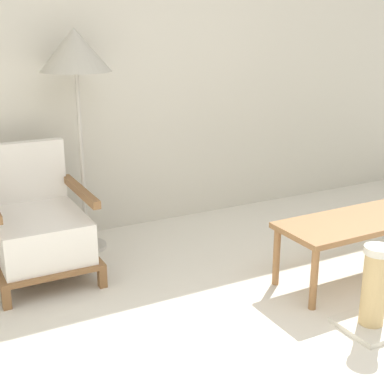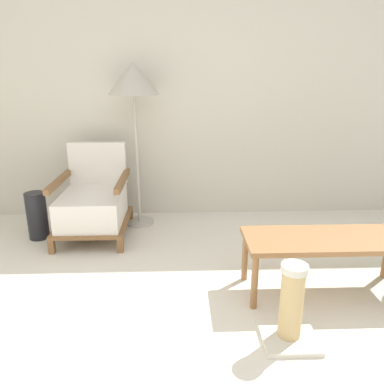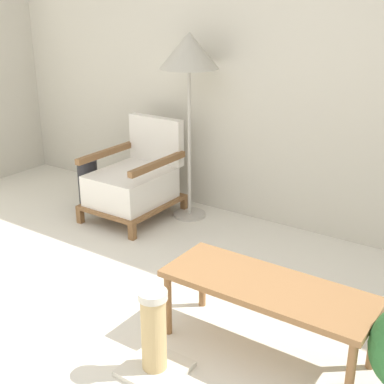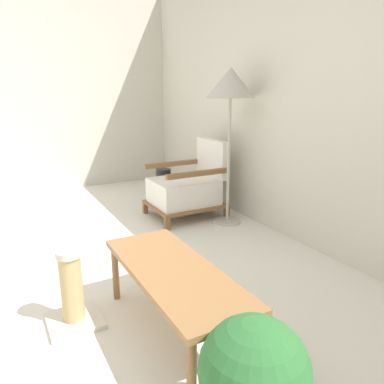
# 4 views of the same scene
# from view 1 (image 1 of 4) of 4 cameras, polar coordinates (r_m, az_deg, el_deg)

# --- Properties ---
(ground_plane) EXTENTS (14.00, 14.00, 0.00)m
(ground_plane) POSITION_cam_1_polar(r_m,az_deg,el_deg) (2.75, 17.58, -18.40)
(ground_plane) COLOR silver
(wall_back) EXTENTS (8.00, 0.06, 2.70)m
(wall_back) POSITION_cam_1_polar(r_m,az_deg,el_deg) (4.27, -4.77, 14.27)
(wall_back) COLOR beige
(wall_back) RESTS_ON ground_plane
(armchair) EXTENTS (0.63, 0.76, 0.83)m
(armchair) POSITION_cam_1_polar(r_m,az_deg,el_deg) (3.62, -16.10, -3.65)
(armchair) COLOR brown
(armchair) RESTS_ON ground_plane
(floor_lamp) EXTENTS (0.48, 0.48, 1.56)m
(floor_lamp) POSITION_cam_1_polar(r_m,az_deg,el_deg) (3.75, -12.34, 13.79)
(floor_lamp) COLOR #B7B2A8
(floor_lamp) RESTS_ON ground_plane
(coffee_table) EXTENTS (1.14, 0.44, 0.41)m
(coffee_table) POSITION_cam_1_polar(r_m,az_deg,el_deg) (3.56, 17.71, -3.38)
(coffee_table) COLOR olive
(coffee_table) RESTS_ON ground_plane
(scratching_post) EXTENTS (0.31, 0.31, 0.48)m
(scratching_post) POSITION_cam_1_polar(r_m,az_deg,el_deg) (3.06, 18.77, -10.47)
(scratching_post) COLOR beige
(scratching_post) RESTS_ON ground_plane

